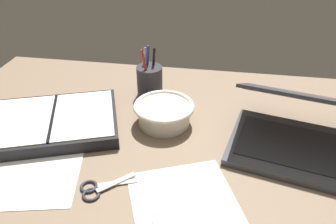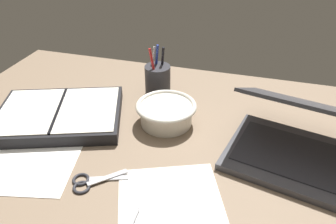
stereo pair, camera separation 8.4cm
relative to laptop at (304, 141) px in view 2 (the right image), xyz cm
name	(u,v)px [view 2 (the right image)]	position (x,y,z in cm)	size (l,w,h in cm)	color
desk_top	(164,159)	(-32.17, -8.91, -6.03)	(140.00, 100.00, 2.00)	#75604C
laptop	(304,141)	(0.00, 0.00, 0.00)	(39.03, 36.09, 18.05)	#38383D
bowl	(166,112)	(-35.66, 5.07, -1.53)	(16.82, 16.82, 6.26)	silver
pen_cup	(158,80)	(-42.84, 19.97, 0.06)	(8.05, 8.05, 16.27)	#28282D
planner	(60,115)	(-65.08, -2.09, -3.17)	(40.61, 35.33, 3.90)	black
scissors	(88,182)	(-45.89, -22.31, -4.69)	(12.21, 9.75, 0.80)	#B7B7BC
paper_sheet_front	(172,214)	(-25.52, -25.30, -4.95)	(21.60, 27.24, 0.16)	white
paper_sheet_beside_planner	(36,157)	(-62.32, -17.99, -4.95)	(20.89, 25.43, 0.16)	white
usb_drive	(130,220)	(-32.94, -29.41, -4.53)	(2.07, 7.22, 1.00)	#99999E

